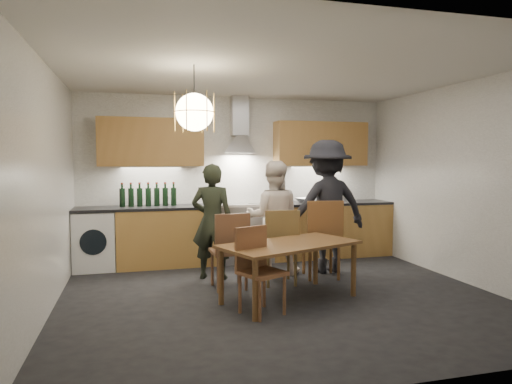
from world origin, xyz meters
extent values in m
plane|color=black|center=(0.00, 0.00, 0.00)|extent=(5.00, 5.00, 0.00)
cube|color=white|center=(0.00, 2.25, 1.30)|extent=(5.00, 0.02, 2.60)
cube|color=white|center=(0.00, -2.25, 1.30)|extent=(5.00, 0.02, 2.60)
cube|color=white|center=(-2.50, 0.00, 1.30)|extent=(0.02, 4.50, 2.60)
cube|color=white|center=(2.50, 0.00, 1.30)|extent=(0.02, 4.50, 2.60)
cube|color=silver|center=(0.00, 0.00, 2.60)|extent=(5.00, 4.50, 0.02)
cube|color=tan|center=(-1.18, 1.95, 0.43)|extent=(1.45, 0.60, 0.86)
cube|color=tan|center=(1.48, 1.95, 0.43)|extent=(2.05, 0.60, 0.86)
cube|color=white|center=(-2.20, 1.95, 0.42)|extent=(0.58, 0.58, 0.85)
cube|color=black|center=(-1.48, 1.95, 0.88)|extent=(2.05, 0.62, 0.04)
cube|color=black|center=(1.48, 1.95, 0.88)|extent=(2.05, 0.62, 0.04)
cube|color=silver|center=(0.00, 1.95, 0.40)|extent=(0.90, 0.60, 0.80)
cube|color=black|center=(0.00, 1.66, 0.38)|extent=(0.78, 0.02, 0.42)
cube|color=slate|center=(0.00, 1.95, 0.84)|extent=(0.90, 0.60, 0.08)
cube|color=silver|center=(0.00, 1.69, 0.90)|extent=(0.90, 0.08, 0.04)
cube|color=tan|center=(-1.38, 2.08, 1.86)|extent=(1.55, 0.35, 0.72)
cube|color=tan|center=(1.38, 2.08, 1.86)|extent=(1.55, 0.35, 0.72)
cube|color=silver|center=(0.00, 2.12, 2.29)|extent=(0.26, 0.22, 0.62)
cylinder|color=black|center=(-1.00, -0.10, 2.35)|extent=(0.01, 0.01, 0.50)
sphere|color=#FFE0A5|center=(-1.00, -0.10, 2.10)|extent=(0.40, 0.40, 0.40)
torus|color=gold|center=(-1.00, -0.10, 2.10)|extent=(0.43, 0.43, 0.01)
cube|color=brown|center=(0.05, -0.18, 0.64)|extent=(1.73, 1.29, 0.03)
cylinder|color=brown|center=(-0.50, -0.73, 0.31)|extent=(0.06, 0.06, 0.62)
cylinder|color=brown|center=(-0.73, -0.13, 0.31)|extent=(0.06, 0.06, 0.62)
cylinder|color=brown|center=(0.83, -0.22, 0.31)|extent=(0.06, 0.06, 0.62)
cylinder|color=brown|center=(0.60, 0.38, 0.31)|extent=(0.06, 0.06, 0.62)
cube|color=brown|center=(-0.51, 0.49, 0.46)|extent=(0.45, 0.45, 0.04)
cube|color=brown|center=(-0.51, 0.30, 0.72)|extent=(0.43, 0.06, 0.47)
cylinder|color=brown|center=(-0.35, 0.67, 0.22)|extent=(0.04, 0.04, 0.44)
cylinder|color=brown|center=(-0.33, 0.32, 0.22)|extent=(0.04, 0.04, 0.44)
cylinder|color=brown|center=(-0.69, 0.66, 0.22)|extent=(0.04, 0.04, 0.44)
cylinder|color=brown|center=(-0.68, 0.31, 0.22)|extent=(0.04, 0.04, 0.44)
cube|color=brown|center=(0.15, 0.54, 0.47)|extent=(0.47, 0.47, 0.04)
cube|color=brown|center=(0.14, 0.34, 0.73)|extent=(0.44, 0.07, 0.48)
cylinder|color=brown|center=(0.34, 0.70, 0.22)|extent=(0.04, 0.04, 0.45)
cylinder|color=brown|center=(0.31, 0.35, 0.22)|extent=(0.04, 0.04, 0.45)
cylinder|color=brown|center=(-0.01, 0.73, 0.22)|extent=(0.04, 0.04, 0.45)
cylinder|color=brown|center=(-0.04, 0.37, 0.22)|extent=(0.04, 0.04, 0.45)
cube|color=brown|center=(0.80, 0.69, 0.51)|extent=(0.55, 0.55, 0.05)
cube|color=brown|center=(0.77, 0.48, 0.80)|extent=(0.48, 0.12, 0.52)
cylinder|color=brown|center=(1.03, 0.85, 0.25)|extent=(0.04, 0.04, 0.49)
cylinder|color=brown|center=(0.97, 0.47, 0.25)|extent=(0.04, 0.04, 0.49)
cylinder|color=brown|center=(0.64, 0.91, 0.25)|extent=(0.04, 0.04, 0.49)
cylinder|color=brown|center=(0.58, 0.53, 0.25)|extent=(0.04, 0.04, 0.49)
cube|color=brown|center=(-0.38, -0.55, 0.43)|extent=(0.53, 0.53, 0.04)
cube|color=brown|center=(-0.45, -0.38, 0.67)|extent=(0.39, 0.20, 0.44)
cylinder|color=brown|center=(-0.46, -0.76, 0.21)|extent=(0.03, 0.03, 0.41)
cylinder|color=brown|center=(-0.59, -0.47, 0.21)|extent=(0.03, 0.03, 0.41)
cylinder|color=brown|center=(-0.16, -0.63, 0.21)|extent=(0.03, 0.03, 0.41)
cylinder|color=brown|center=(-0.29, -0.33, 0.21)|extent=(0.03, 0.03, 0.41)
imported|color=black|center=(-0.63, 1.00, 0.77)|extent=(0.66, 0.55, 1.55)
imported|color=white|center=(0.24, 1.07, 0.79)|extent=(0.92, 0.81, 1.58)
imported|color=black|center=(1.01, 0.97, 0.94)|extent=(1.27, 0.80, 1.87)
imported|color=silver|center=(1.07, 1.94, 0.94)|extent=(0.41, 0.41, 0.08)
cylinder|color=#A7A8AB|center=(1.75, 1.94, 0.98)|extent=(0.22, 0.22, 0.15)
camera|label=1|loc=(-1.63, -5.00, 1.59)|focal=32.00mm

